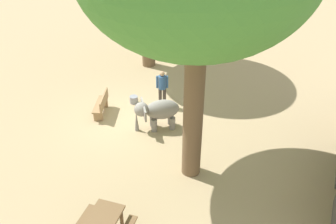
{
  "coord_description": "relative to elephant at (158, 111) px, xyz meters",
  "views": [
    {
      "loc": [
        10.47,
        6.52,
        8.13
      ],
      "look_at": [
        -0.04,
        1.74,
        0.8
      ],
      "focal_mm": 38.62,
      "sensor_mm": 36.0,
      "label": 1
    }
  ],
  "objects": [
    {
      "name": "elephant",
      "position": [
        0.0,
        0.0,
        0.0
      ],
      "size": [
        1.57,
        1.68,
        1.22
      ],
      "rotation": [
        0.0,
        0.0,
        5.33
      ],
      "color": "gray",
      "rests_on": "ground_plane"
    },
    {
      "name": "ground_plane",
      "position": [
        -0.03,
        -1.34,
        -0.78
      ],
      "size": [
        60.0,
        60.0,
        0.0
      ],
      "primitive_type": "plane",
      "color": "tan"
    },
    {
      "name": "feed_bucket",
      "position": [
        -1.29,
        -1.79,
        -0.62
      ],
      "size": [
        0.36,
        0.36,
        0.32
      ],
      "primitive_type": "cylinder",
      "color": "gray",
      "rests_on": "ground_plane"
    },
    {
      "name": "person_handler",
      "position": [
        -1.63,
        -0.57,
        0.17
      ],
      "size": [
        0.32,
        0.47,
        1.62
      ],
      "rotation": [
        0.0,
        0.0,
        0.44
      ],
      "color": "#3F3833",
      "rests_on": "ground_plane"
    },
    {
      "name": "wooden_bench",
      "position": [
        0.03,
        -2.54,
        -0.31
      ],
      "size": [
        1.45,
        0.88,
        0.88
      ],
      "rotation": [
        0.0,
        0.0,
        3.51
      ],
      "color": "#9E7A51",
      "rests_on": "ground_plane"
    }
  ]
}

